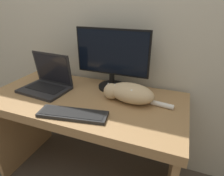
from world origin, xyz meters
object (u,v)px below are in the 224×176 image
at_px(external_keyboard, 73,114).
at_px(cat, 129,92).
at_px(laptop, 47,83).
at_px(monitor, 112,58).

distance_m(external_keyboard, cat, 0.39).
bearing_deg(external_keyboard, cat, 38.45).
bearing_deg(laptop, external_keyboard, -28.51).
relative_size(laptop, cat, 0.78).
bearing_deg(laptop, monitor, 29.58).
relative_size(monitor, laptop, 1.52).
bearing_deg(laptop, cat, 8.48).
xyz_separation_m(monitor, laptop, (-0.44, -0.20, -0.18)).
xyz_separation_m(laptop, cat, (0.63, 0.04, 0.01)).
height_order(monitor, laptop, monitor).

